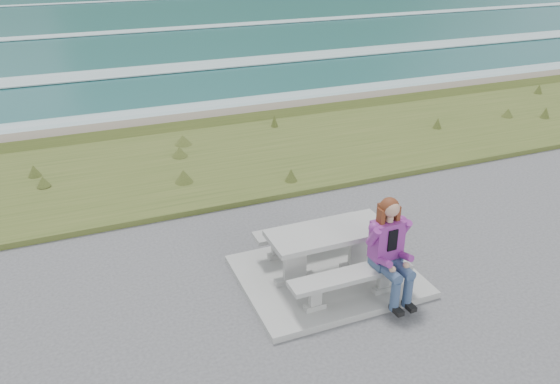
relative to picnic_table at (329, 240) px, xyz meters
The scene contains 8 objects.
concrete_slab 0.63m from the picnic_table, behind, with size 2.60×2.10×0.10m, color #A8A8A2.
picnic_table is the anchor object (origin of this frame).
bench_landward 0.74m from the picnic_table, 90.00° to the right, with size 1.80×0.35×0.45m.
bench_seaward 0.74m from the picnic_table, 90.00° to the left, with size 1.80×0.35×0.45m.
grass_verge 5.05m from the picnic_table, 90.00° to the left, with size 160.00×4.50×0.22m, color #3E4E1D.
shore_drop 7.93m from the picnic_table, 90.00° to the left, with size 160.00×0.80×2.20m, color #615949.
ocean 25.21m from the picnic_table, 90.00° to the left, with size 1600.00×1600.00×0.09m.
seated_woman 1.00m from the picnic_table, 56.97° to the right, with size 0.46×0.77×1.49m.
Camera 1 is at (-3.26, -6.12, 4.83)m, focal length 35.00 mm.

